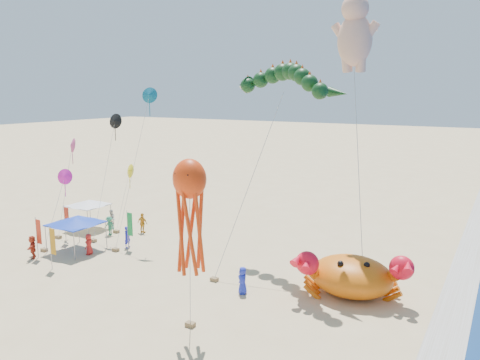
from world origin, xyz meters
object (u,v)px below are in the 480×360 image
cherub_kite (355,31)px  octopus_kite (190,208)px  canopy_blue (76,221)px  crab_inflatable (351,275)px  dragon_kite (282,85)px  canopy_white (88,203)px

cherub_kite → octopus_kite: cherub_kite is taller
cherub_kite → canopy_blue: size_ratio=5.01×
crab_inflatable → canopy_blue: crab_inflatable is taller
octopus_kite → canopy_blue: (-15.88, 6.30, -4.43)m
dragon_kite → octopus_kite: 13.61m
octopus_kite → cherub_kite: bearing=76.7°
cherub_kite → canopy_white: bearing=-171.5°
octopus_kite → canopy_white: bearing=150.7°
octopus_kite → canopy_white: 23.10m
crab_inflatable → canopy_blue: size_ratio=1.82×
canopy_blue → canopy_white: (-3.89, 4.80, -0.00)m
dragon_kite → cherub_kite: cherub_kite is taller
crab_inflatable → canopy_white: crab_inflatable is taller
cherub_kite → canopy_white: size_ratio=5.72×
dragon_kite → cherub_kite: bearing=29.5°
crab_inflatable → cherub_kite: bearing=110.8°
canopy_blue → crab_inflatable: bearing=7.3°
crab_inflatable → octopus_kite: 11.95m
dragon_kite → canopy_blue: size_ratio=3.71×
canopy_blue → dragon_kite: bearing=21.2°
canopy_blue → canopy_white: 6.18m
dragon_kite → octopus_kite: bearing=-86.1°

